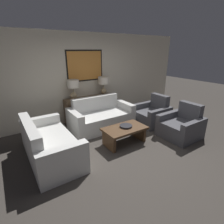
% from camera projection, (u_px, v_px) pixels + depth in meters
% --- Properties ---
extents(ground_plane, '(20.00, 20.00, 0.00)m').
position_uv_depth(ground_plane, '(134.00, 150.00, 3.98)').
color(ground_plane, '#3D3833').
extents(back_wall, '(7.55, 0.12, 2.65)m').
position_uv_depth(back_wall, '(85.00, 78.00, 5.45)').
color(back_wall, beige).
rests_on(back_wall, ground_plane).
extents(console_table, '(1.58, 0.37, 0.77)m').
position_uv_depth(console_table, '(90.00, 109.00, 5.56)').
color(console_table, brown).
rests_on(console_table, ground_plane).
extents(table_lamp_left, '(0.34, 0.34, 0.58)m').
position_uv_depth(table_lamp_left, '(73.00, 86.00, 5.03)').
color(table_lamp_left, tan).
rests_on(table_lamp_left, console_table).
extents(table_lamp_right, '(0.34, 0.34, 0.58)m').
position_uv_depth(table_lamp_right, '(103.00, 83.00, 5.56)').
color(table_lamp_right, tan).
rests_on(table_lamp_right, console_table).
extents(couch_by_back_wall, '(1.80, 0.89, 0.87)m').
position_uv_depth(couch_by_back_wall, '(101.00, 118.00, 5.05)').
color(couch_by_back_wall, silver).
rests_on(couch_by_back_wall, ground_plane).
extents(couch_by_side, '(0.89, 1.80, 0.87)m').
position_uv_depth(couch_by_side, '(49.00, 145.00, 3.60)').
color(couch_by_side, silver).
rests_on(couch_by_side, ground_plane).
extents(coffee_table, '(1.03, 0.60, 0.41)m').
position_uv_depth(coffee_table, '(125.00, 132.00, 4.20)').
color(coffee_table, '#4C331E').
rests_on(coffee_table, ground_plane).
extents(decorative_bowl, '(0.30, 0.30, 0.04)m').
position_uv_depth(decorative_bowl, '(126.00, 126.00, 4.20)').
color(decorative_bowl, '#232328').
rests_on(decorative_bowl, coffee_table).
extents(armchair_near_back_wall, '(0.90, 0.89, 0.86)m').
position_uv_depth(armchair_near_back_wall, '(152.00, 114.00, 5.37)').
color(armchair_near_back_wall, '#4C4C51').
rests_on(armchair_near_back_wall, ground_plane).
extents(armchair_near_camera, '(0.90, 0.89, 0.86)m').
position_uv_depth(armchair_near_camera, '(181.00, 126.00, 4.55)').
color(armchair_near_camera, '#4C4C51').
rests_on(armchair_near_camera, ground_plane).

